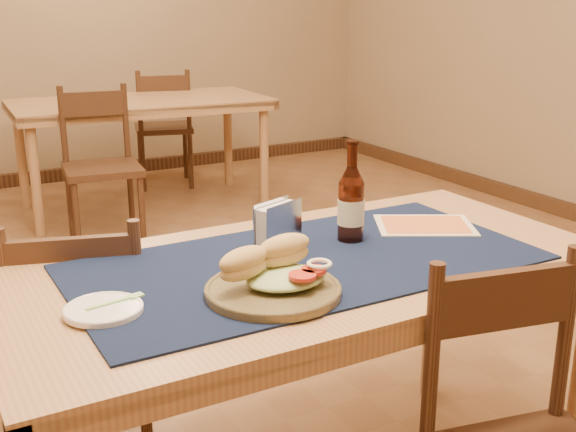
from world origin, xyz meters
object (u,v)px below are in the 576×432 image
sandwich_plate (274,280)px  main_table (307,292)px  chair_main_far (83,343)px  beer_bottle (351,204)px  back_table (141,112)px  napkin_holder (278,227)px

sandwich_plate → main_table: bearing=39.9°
chair_main_far → beer_bottle: beer_bottle is taller
back_table → sandwich_plate: 3.45m
beer_bottle → napkin_holder: 0.22m
main_table → back_table: size_ratio=0.93×
sandwich_plate → napkin_holder: (0.15, 0.26, 0.03)m
main_table → chair_main_far: chair_main_far is taller
sandwich_plate → beer_bottle: bearing=32.3°
back_table → napkin_holder: 3.17m
chair_main_far → beer_bottle: 0.88m
chair_main_far → sandwich_plate: size_ratio=2.69×
back_table → napkin_holder: bearing=-101.5°
chair_main_far → back_table: bearing=68.3°
back_table → beer_bottle: bearing=-97.6°
chair_main_far → beer_bottle: (0.68, -0.37, 0.42)m
back_table → napkin_holder: napkin_holder is taller
beer_bottle → sandwich_plate: bearing=-147.7°
beer_bottle → back_table: bearing=82.4°
napkin_holder → back_table: bearing=78.5°
main_table → napkin_holder: 0.19m
main_table → back_table: same height
main_table → napkin_holder: (-0.02, 0.12, 0.15)m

